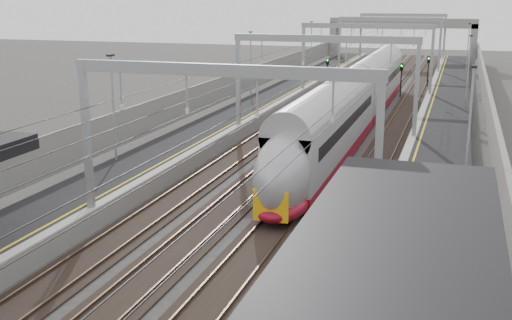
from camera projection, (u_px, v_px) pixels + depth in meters
The scene contains 11 objects.
platform_left at pixel (231, 123), 50.55m from camera, with size 4.00×120.00×1.00m, color black.
platform_right at pixel (441, 136), 45.84m from camera, with size 4.00×120.00×1.00m, color black.
tracks at pixel (330, 135), 48.31m from camera, with size 11.40×140.00×0.20m.
overhead_line at pixel (348, 46), 52.90m from camera, with size 13.00×140.00×6.60m.
overbridge at pixel (402, 29), 97.75m from camera, with size 22.00×2.20×6.90m.
wall_left at pixel (193, 107), 51.22m from camera, with size 0.30×120.00×3.20m, color gray.
wall_right at pixel (490, 123), 44.62m from camera, with size 0.30×120.00×3.20m, color gray.
train at pixel (352, 109), 47.88m from camera, with size 2.55×46.43×4.03m.
signal_green at pixel (327, 68), 71.42m from camera, with size 0.32×0.32×3.48m.
signal_red_near at pixel (401, 74), 65.89m from camera, with size 0.32×0.32×3.48m.
signal_red_far at pixel (428, 66), 73.62m from camera, with size 0.32×0.32×3.48m.
Camera 1 is at (9.02, -1.74, 10.20)m, focal length 45.00 mm.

